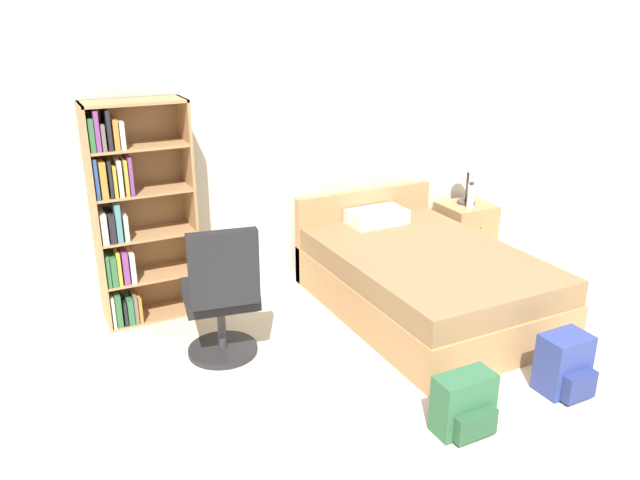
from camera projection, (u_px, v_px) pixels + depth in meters
wall_back at (305, 130)px, 5.31m from camera, size 9.00×0.06×2.60m
bookshelf at (131, 214)px, 4.61m from camera, size 0.73×0.34×1.68m
bed at (420, 277)px, 4.96m from camera, size 1.34×1.98×0.77m
office_chair at (222, 297)px, 4.15m from camera, size 0.55×0.63×1.00m
nightstand at (465, 229)px, 6.08m from camera, size 0.47×0.46×0.51m
table_lamp at (469, 166)px, 5.89m from camera, size 0.22×0.22×0.48m
water_bottle at (471, 196)px, 5.83m from camera, size 0.06×0.06×0.25m
backpack_blue at (565, 365)px, 3.90m from camera, size 0.30×0.28×0.39m
backpack_green at (465, 405)px, 3.54m from camera, size 0.35×0.23×0.35m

